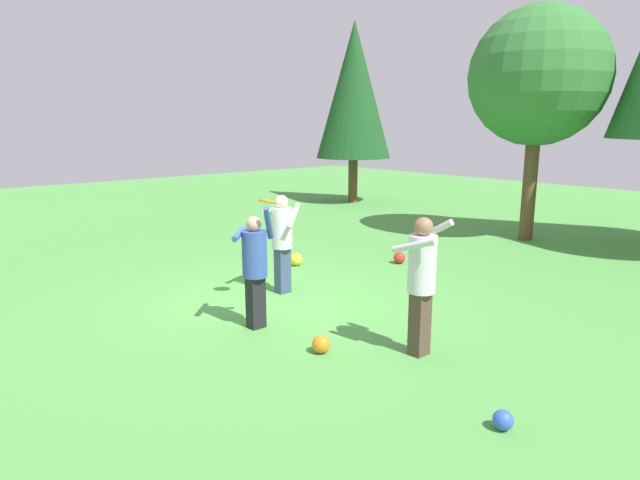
{
  "coord_description": "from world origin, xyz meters",
  "views": [
    {
      "loc": [
        6.71,
        -4.85,
        2.79
      ],
      "look_at": [
        0.66,
        0.47,
        1.05
      ],
      "focal_mm": 30.51,
      "sensor_mm": 36.0,
      "label": 1
    }
  ],
  "objects": [
    {
      "name": "tree_center",
      "position": [
        0.28,
        7.49,
        3.82
      ],
      "size": [
        3.17,
        3.17,
        5.43
      ],
      "color": "brown",
      "rests_on": "ground_plane"
    },
    {
      "name": "ball_yellow",
      "position": [
        -1.48,
        1.72,
        0.13
      ],
      "size": [
        0.26,
        0.26,
        0.26
      ],
      "primitive_type": "sphere",
      "color": "yellow",
      "rests_on": "ground_plane"
    },
    {
      "name": "person_thrower",
      "position": [
        0.75,
        -0.79,
        0.93
      ],
      "size": [
        0.66,
        0.66,
        1.73
      ],
      "rotation": [
        0.0,
        0.0,
        2.32
      ],
      "color": "black",
      "rests_on": "ground_plane"
    },
    {
      "name": "ground_plane",
      "position": [
        0.0,
        0.0,
        0.0
      ],
      "size": [
        40.0,
        40.0,
        0.0
      ],
      "primitive_type": "plane",
      "color": "#4C9342"
    },
    {
      "name": "ball_blue",
      "position": [
        4.41,
        -0.56,
        0.1
      ],
      "size": [
        0.19,
        0.19,
        0.19
      ],
      "primitive_type": "sphere",
      "color": "blue",
      "rests_on": "ground_plane"
    },
    {
      "name": "person_bystander",
      "position": [
        2.82,
        0.19,
        1.02
      ],
      "size": [
        0.62,
        0.54,
        1.71
      ],
      "rotation": [
        0.0,
        0.0,
        -3.03
      ],
      "color": "#4C382D",
      "rests_on": "ground_plane"
    },
    {
      "name": "tree_far_left",
      "position": [
        -7.05,
        8.81,
        3.86
      ],
      "size": [
        2.59,
        2.59,
        6.18
      ],
      "color": "brown",
      "rests_on": "ground_plane"
    },
    {
      "name": "person_catcher",
      "position": [
        -0.27,
        0.46,
        0.97
      ],
      "size": [
        0.7,
        0.72,
        1.64
      ],
      "rotation": [
        0.0,
        0.0,
        -0.97
      ],
      "color": "#38476B",
      "rests_on": "ground_plane"
    },
    {
      "name": "frisbee",
      "position": [
        0.12,
        -0.12,
        1.64
      ],
      "size": [
        0.34,
        0.34,
        0.11
      ],
      "color": "orange"
    },
    {
      "name": "ball_red",
      "position": [
        -0.24,
        3.4,
        0.12
      ],
      "size": [
        0.24,
        0.24,
        0.24
      ],
      "primitive_type": "sphere",
      "color": "red",
      "rests_on": "ground_plane"
    },
    {
      "name": "ball_orange",
      "position": [
        2.0,
        -0.69,
        0.11
      ],
      "size": [
        0.23,
        0.23,
        0.23
      ],
      "primitive_type": "sphere",
      "color": "orange",
      "rests_on": "ground_plane"
    }
  ]
}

